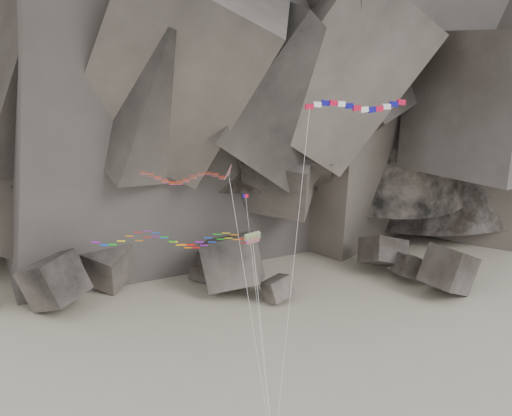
{
  "coord_description": "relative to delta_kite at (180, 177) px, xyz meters",
  "views": [
    {
      "loc": [
        -5.9,
        -47.23,
        37.29
      ],
      "look_at": [
        -0.66,
        6.0,
        21.28
      ],
      "focal_mm": 40.0,
      "sensor_mm": 36.0,
      "label": 1
    }
  ],
  "objects": [
    {
      "name": "boulder_field",
      "position": [
        6.47,
        28.08,
        -22.15
      ],
      "size": [
        75.58,
        18.06,
        10.41
      ],
      "color": "#47423F",
      "rests_on": "ground"
    },
    {
      "name": "parafoil_kite",
      "position": [
        -1.31,
        -2.31,
        -5.13
      ],
      "size": [
        16.31,
        7.57,
        19.26
      ],
      "rotation": [
        0.0,
        0.0,
        0.34
      ],
      "color": "#D9DE0C",
      "rests_on": "ground"
    },
    {
      "name": "pennant_kite",
      "position": [
        6.36,
        -2.38,
        -7.21
      ],
      "size": [
        1.94,
        9.27,
        21.87
      ],
      "rotation": [
        0.0,
        0.0,
        -0.07
      ],
      "color": "red",
      "rests_on": "ground"
    },
    {
      "name": "banner_kite",
      "position": [
        16.37,
        1.04,
        5.91
      ],
      "size": [
        13.64,
        11.14,
        30.35
      ],
      "rotation": [
        0.0,
        0.0,
        0.05
      ],
      "color": "red",
      "rests_on": "ground"
    },
    {
      "name": "delta_kite",
      "position": [
        0.0,
        0.0,
        0.0
      ],
      "size": [
        11.72,
        10.05,
        24.95
      ],
      "rotation": [
        0.0,
        0.0,
        -0.39
      ],
      "color": "red",
      "rests_on": "ground"
    },
    {
      "name": "headland",
      "position": [
        7.85,
        66.11,
        16.89
      ],
      "size": [
        110.0,
        70.0,
        84.0
      ],
      "primitive_type": null,
      "color": "#5C524B",
      "rests_on": "ground"
    }
  ]
}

